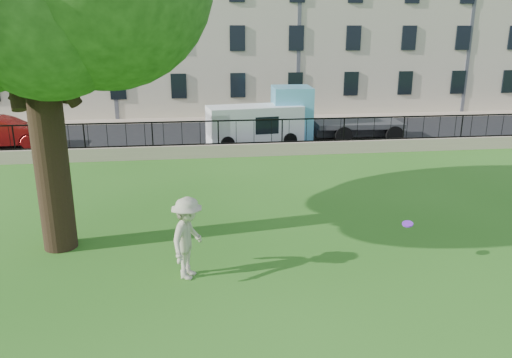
{
  "coord_description": "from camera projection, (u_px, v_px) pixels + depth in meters",
  "views": [
    {
      "loc": [
        -1.24,
        -10.73,
        5.69
      ],
      "look_at": [
        0.64,
        3.5,
        1.4
      ],
      "focal_mm": 35.0,
      "sensor_mm": 36.0,
      "label": 1
    }
  ],
  "objects": [
    {
      "name": "sidewalk",
      "position": [
        210.0,
        120.0,
        32.76
      ],
      "size": [
        60.0,
        1.4,
        0.12
      ],
      "primitive_type": "cube",
      "color": "tan",
      "rests_on": "ground"
    },
    {
      "name": "blue_truck",
      "position": [
        336.0,
        113.0,
        26.77
      ],
      "size": [
        6.92,
        2.78,
        2.85
      ],
      "primitive_type": "cube",
      "rotation": [
        0.0,
        0.0,
        -0.06
      ],
      "color": "#59ACD1",
      "rests_on": "street"
    },
    {
      "name": "white_van",
      "position": [
        255.0,
        125.0,
        25.62
      ],
      "size": [
        4.98,
        2.49,
        2.01
      ],
      "primitive_type": "cube",
      "rotation": [
        0.0,
        0.0,
        0.14
      ],
      "color": "white",
      "rests_on": "street"
    },
    {
      "name": "retaining_wall",
      "position": [
        219.0,
        151.0,
        23.29
      ],
      "size": [
        50.0,
        0.4,
        0.6
      ],
      "primitive_type": "cube",
      "color": "tan",
      "rests_on": "ground"
    },
    {
      "name": "street",
      "position": [
        214.0,
        136.0,
        27.84
      ],
      "size": [
        60.0,
        9.0,
        0.01
      ],
      "primitive_type": "cube",
      "color": "black",
      "rests_on": "ground"
    },
    {
      "name": "iron_railing",
      "position": [
        218.0,
        133.0,
        23.05
      ],
      "size": [
        50.0,
        0.05,
        1.13
      ],
      "color": "black",
      "rests_on": "retaining_wall"
    },
    {
      "name": "ground",
      "position": [
        249.0,
        277.0,
        11.98
      ],
      "size": [
        120.0,
        120.0,
        0.0
      ],
      "primitive_type": "plane",
      "color": "#265F16",
      "rests_on": "ground"
    },
    {
      "name": "red_sedan",
      "position": [
        3.0,
        132.0,
        25.05
      ],
      "size": [
        4.75,
        1.73,
        1.55
      ],
      "primitive_type": "imported",
      "rotation": [
        0.0,
        0.0,
        1.59
      ],
      "color": "#AB1715",
      "rests_on": "street"
    },
    {
      "name": "man",
      "position": [
        188.0,
        238.0,
        11.72
      ],
      "size": [
        1.2,
        1.48,
        2.0
      ],
      "primitive_type": "imported",
      "rotation": [
        0.0,
        0.0,
        1.16
      ],
      "color": "#B6B194",
      "rests_on": "ground"
    },
    {
      "name": "frisbee",
      "position": [
        408.0,
        224.0,
        12.35
      ],
      "size": [
        0.28,
        0.29,
        0.12
      ],
      "primitive_type": "cylinder",
      "rotation": [
        0.21,
        -0.14,
        -0.07
      ],
      "color": "purple"
    },
    {
      "name": "building_row",
      "position": [
        204.0,
        13.0,
        36.18
      ],
      "size": [
        56.4,
        10.4,
        13.8
      ],
      "color": "beige",
      "rests_on": "ground"
    }
  ]
}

